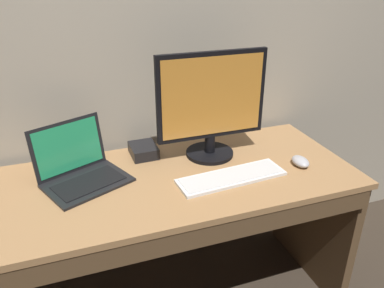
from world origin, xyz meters
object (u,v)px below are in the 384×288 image
external_monitor (212,106)px  wired_keyboard (231,177)px  external_drive_box (143,150)px  computer_mouse (300,161)px  laptop_black (81,170)px

external_monitor → wired_keyboard: bearing=-88.7°
external_monitor → external_drive_box: external_monitor is taller
external_drive_box → wired_keyboard: bearing=-47.9°
computer_mouse → external_drive_box: size_ratio=0.69×
external_monitor → wired_keyboard: 0.33m
laptop_black → external_drive_box: size_ratio=2.72×
external_monitor → external_drive_box: size_ratio=3.42×
laptop_black → wired_keyboard: 0.63m
laptop_black → external_monitor: 0.63m
laptop_black → external_drive_box: (0.30, 0.14, -0.02)m
wired_keyboard → external_monitor: bearing=91.3°
wired_keyboard → computer_mouse: (0.34, 0.00, 0.01)m
laptop_black → computer_mouse: laptop_black is taller
external_monitor → computer_mouse: 0.47m
computer_mouse → external_drive_box: (-0.64, 0.33, 0.01)m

